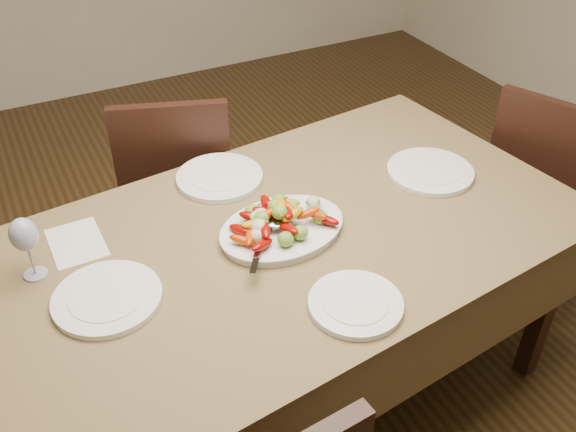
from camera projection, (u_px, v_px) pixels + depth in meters
The scene contains 14 objects.
floor at pixel (314, 412), 2.33m from camera, with size 6.00×6.00×0.00m, color #362410.
dining_table at pixel (288, 320), 2.17m from camera, with size 1.84×1.04×0.76m, color brown.
chair_far at pixel (180, 188), 2.64m from camera, with size 0.42×0.42×0.95m, color black, non-canonical shape.
chair_right at pixel (550, 192), 2.62m from camera, with size 0.42×0.42×0.95m, color black, non-canonical shape.
serving_platter at pixel (282, 230), 1.94m from camera, with size 0.39×0.29×0.02m, color white.
roasted_vegetables at pixel (282, 215), 1.90m from camera, with size 0.32×0.21×0.09m, color #7E0702, non-canonical shape.
serving_spoon at pixel (270, 235), 1.86m from camera, with size 0.28×0.06×0.03m, color #9EA0A8, non-canonical shape.
plate_left at pixel (107, 298), 1.71m from camera, with size 0.29×0.29×0.02m, color white.
plate_right at pixel (430, 172), 2.20m from camera, with size 0.30×0.30×0.02m, color white.
plate_far at pixel (220, 177), 2.17m from camera, with size 0.29×0.29×0.02m, color white.
plate_near at pixel (355, 304), 1.69m from camera, with size 0.25×0.25×0.02m, color white.
wine_glass at pixel (27, 247), 1.73m from camera, with size 0.08×0.08×0.20m, color #8C99A5, non-canonical shape.
menu_card at pixel (77, 243), 1.91m from camera, with size 0.15×0.21×0.00m, color silver.
table_knife at pixel (451, 164), 2.25m from camera, with size 0.02×0.20×0.01m, color #9EA0A8, non-canonical shape.
Camera 1 is at (-0.74, -1.24, 1.96)m, focal length 40.00 mm.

